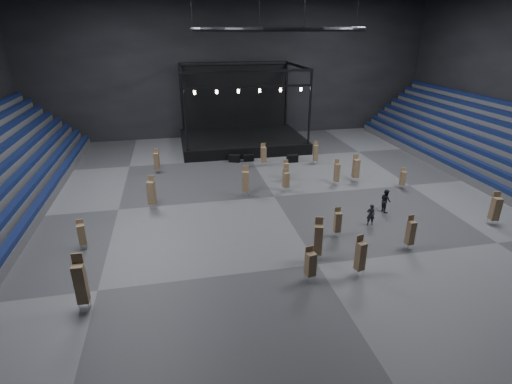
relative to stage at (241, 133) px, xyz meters
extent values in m
plane|color=#515154|center=(0.00, -16.24, -1.45)|extent=(50.00, 50.00, 0.00)
cube|color=black|center=(0.00, 4.76, 7.55)|extent=(50.00, 0.20, 18.00)
cube|color=black|center=(0.00, -37.24, 7.55)|extent=(50.00, 0.20, 18.00)
cube|color=#0C1036|center=(-18.12, -16.24, -0.50)|extent=(0.59, 40.00, 0.40)
cube|color=#0C1036|center=(-19.02, -16.24, 0.25)|extent=(0.59, 40.00, 0.40)
cube|color=#0C1036|center=(-19.91, -16.24, 1.00)|extent=(0.59, 40.00, 0.40)
cube|color=#4B4B4E|center=(21.40, -16.24, -1.08)|extent=(7.20, 40.00, 0.75)
cube|color=#0C1036|center=(18.12, -16.24, -0.50)|extent=(0.59, 40.00, 0.40)
cube|color=#4B4B4E|center=(21.85, -16.24, -0.70)|extent=(6.30, 40.00, 1.50)
cube|color=#0C1036|center=(19.02, -16.24, 0.25)|extent=(0.59, 40.00, 0.40)
cube|color=#4B4B4E|center=(22.30, -16.24, -0.33)|extent=(5.40, 40.00, 2.25)
cube|color=#0C1036|center=(19.91, -16.24, 1.00)|extent=(0.59, 40.00, 0.40)
cube|color=#4B4B4E|center=(22.75, -16.24, 0.05)|extent=(4.50, 40.00, 3.00)
cube|color=#0C1036|center=(20.82, -16.24, 1.75)|extent=(0.59, 40.00, 0.40)
cube|color=#0C1036|center=(21.71, -16.24, 2.50)|extent=(0.59, 40.00, 0.40)
cube|color=black|center=(0.00, -0.74, -0.85)|extent=(14.00, 10.00, 1.20)
cube|color=black|center=(0.00, 4.06, 3.75)|extent=(13.30, 0.30, 8.00)
cylinder|color=black|center=(-6.60, -5.34, 3.65)|extent=(0.24, 0.24, 7.80)
cylinder|color=black|center=(-6.60, 3.86, 3.65)|extent=(0.24, 0.24, 7.80)
cylinder|color=black|center=(6.60, -5.34, 3.65)|extent=(0.24, 0.24, 7.80)
cylinder|color=black|center=(6.60, 3.86, 3.65)|extent=(0.24, 0.24, 7.80)
cube|color=black|center=(0.00, -5.34, 7.55)|extent=(13.40, 0.25, 0.25)
cube|color=black|center=(0.00, 3.86, 7.55)|extent=(13.40, 0.25, 0.25)
cube|color=black|center=(0.00, -5.34, 6.05)|extent=(13.40, 0.20, 0.20)
cylinder|color=white|center=(-5.50, -5.34, 5.65)|extent=(0.24, 0.24, 0.35)
cylinder|color=white|center=(-3.30, -5.34, 5.65)|extent=(0.24, 0.24, 0.35)
cylinder|color=white|center=(-1.10, -5.34, 5.65)|extent=(0.24, 0.24, 0.35)
cylinder|color=white|center=(1.10, -5.34, 5.65)|extent=(0.24, 0.24, 0.35)
cylinder|color=white|center=(3.30, -5.34, 5.65)|extent=(0.24, 0.24, 0.35)
cylinder|color=white|center=(5.50, -5.34, 5.65)|extent=(0.24, 0.24, 0.35)
torus|color=black|center=(0.00, -16.24, 11.55)|extent=(12.30, 12.30, 0.30)
cube|color=black|center=(-1.82, -6.40, -1.07)|extent=(1.27, 0.95, 0.76)
cube|color=black|center=(-0.29, -6.45, -1.10)|extent=(1.04, 0.52, 0.70)
cube|color=black|center=(4.11, -7.71, -1.07)|extent=(1.15, 0.58, 0.76)
cylinder|color=silver|center=(6.06, -8.99, -1.27)|extent=(0.03, 0.03, 0.35)
cylinder|color=silver|center=(6.06, -8.65, -1.27)|extent=(0.03, 0.03, 0.35)
cylinder|color=silver|center=(6.40, -8.99, -1.27)|extent=(0.03, 0.03, 0.35)
cylinder|color=silver|center=(6.40, -8.65, -1.27)|extent=(0.03, 0.03, 0.35)
cube|color=#8E724E|center=(6.23, -8.82, -0.27)|extent=(0.44, 0.44, 1.64)
cube|color=#8E724E|center=(6.23, -8.64, 0.50)|extent=(0.41, 0.06, 0.90)
cylinder|color=silver|center=(5.91, -14.94, -1.28)|extent=(0.03, 0.03, 0.35)
cylinder|color=silver|center=(5.91, -14.61, -1.28)|extent=(0.03, 0.03, 0.35)
cylinder|color=silver|center=(6.24, -14.94, -1.28)|extent=(0.03, 0.03, 0.35)
cylinder|color=silver|center=(6.24, -14.61, -1.28)|extent=(0.03, 0.03, 0.35)
cube|color=#8E724E|center=(6.08, -14.77, -0.28)|extent=(0.43, 0.43, 1.64)
cube|color=#8E724E|center=(6.08, -14.60, 0.48)|extent=(0.40, 0.06, 0.90)
cylinder|color=silver|center=(-13.07, -28.39, -1.23)|extent=(0.03, 0.03, 0.45)
cylinder|color=silver|center=(-13.07, -27.96, -1.23)|extent=(0.03, 0.03, 0.45)
cylinder|color=silver|center=(-12.64, -28.39, -1.23)|extent=(0.03, 0.03, 0.45)
cylinder|color=silver|center=(-12.64, -27.96, -1.23)|extent=(0.03, 0.03, 0.45)
cube|color=#8E724E|center=(-12.85, -28.18, 0.06)|extent=(0.54, 0.54, 2.12)
cube|color=#8E724E|center=(-12.85, -27.95, 1.07)|extent=(0.52, 0.07, 1.17)
cylinder|color=silver|center=(-2.53, -15.85, -1.23)|extent=(0.03, 0.03, 0.45)
cylinder|color=silver|center=(-2.53, -15.42, -1.23)|extent=(0.03, 0.03, 0.45)
cylinder|color=silver|center=(-2.11, -15.85, -1.23)|extent=(0.03, 0.03, 0.45)
cylinder|color=silver|center=(-2.11, -15.42, -1.23)|extent=(0.03, 0.03, 0.45)
cube|color=#8E724E|center=(-2.32, -15.64, -0.14)|extent=(0.64, 0.64, 1.73)
cube|color=#8E724E|center=(-2.27, -15.42, 0.68)|extent=(0.52, 0.18, 0.95)
cylinder|color=silver|center=(-1.21, -28.43, -1.24)|extent=(0.03, 0.03, 0.42)
cylinder|color=silver|center=(-1.21, -28.04, -1.24)|extent=(0.03, 0.03, 0.42)
cylinder|color=silver|center=(-0.81, -28.43, -1.24)|extent=(0.03, 0.03, 0.42)
cylinder|color=silver|center=(-0.81, -28.04, -1.24)|extent=(0.03, 0.03, 0.42)
cube|color=#8E724E|center=(-1.01, -28.24, -0.34)|extent=(0.59, 0.59, 1.38)
cube|color=#8E724E|center=(-1.05, -28.03, 0.30)|extent=(0.48, 0.16, 0.76)
cylinder|color=silver|center=(1.08, -15.48, -1.26)|extent=(0.03, 0.03, 0.38)
cylinder|color=silver|center=(1.08, -15.11, -1.26)|extent=(0.03, 0.03, 0.38)
cylinder|color=silver|center=(1.44, -15.48, -1.26)|extent=(0.03, 0.03, 0.38)
cylinder|color=silver|center=(1.44, -15.11, -1.26)|extent=(0.03, 0.03, 0.38)
cube|color=#8E724E|center=(1.26, -15.30, -0.42)|extent=(0.60, 0.60, 1.29)
cube|color=#8E724E|center=(1.19, -15.12, 0.18)|extent=(0.43, 0.22, 0.71)
cylinder|color=silver|center=(2.31, -23.83, -1.27)|extent=(0.03, 0.03, 0.35)
cylinder|color=silver|center=(2.31, -23.49, -1.27)|extent=(0.03, 0.03, 0.35)
cylinder|color=silver|center=(2.64, -23.83, -1.27)|extent=(0.03, 0.03, 0.35)
cylinder|color=silver|center=(2.64, -23.49, -1.27)|extent=(0.03, 0.03, 0.35)
cube|color=#8E724E|center=(2.48, -23.66, -0.40)|extent=(0.45, 0.45, 1.39)
cube|color=#8E724E|center=(2.49, -23.48, 0.24)|extent=(0.41, 0.08, 0.76)
cylinder|color=silver|center=(-9.82, -8.41, -1.26)|extent=(0.03, 0.03, 0.37)
cylinder|color=silver|center=(-9.82, -8.06, -1.26)|extent=(0.03, 0.03, 0.37)
cylinder|color=silver|center=(-9.47, -8.41, -1.26)|extent=(0.03, 0.03, 0.37)
cylinder|color=silver|center=(-9.47, -8.06, -1.26)|extent=(0.03, 0.03, 0.37)
cube|color=#8E724E|center=(-9.64, -8.24, -0.27)|extent=(0.56, 0.56, 1.62)
cube|color=#8E724E|center=(-9.59, -8.06, 0.49)|extent=(0.42, 0.18, 0.89)
cylinder|color=silver|center=(1.75, -28.42, -1.26)|extent=(0.03, 0.03, 0.39)
cylinder|color=silver|center=(1.75, -28.05, -1.26)|extent=(0.03, 0.03, 0.39)
cylinder|color=silver|center=(2.11, -28.42, -1.26)|extent=(0.03, 0.03, 0.39)
cylinder|color=silver|center=(2.11, -28.05, -1.26)|extent=(0.03, 0.03, 0.39)
cube|color=#8E724E|center=(1.93, -28.24, -0.21)|extent=(0.56, 0.56, 1.71)
cube|color=#8E724E|center=(1.88, -28.05, 0.59)|extent=(0.44, 0.16, 0.94)
cylinder|color=silver|center=(7.88, -14.58, -1.24)|extent=(0.03, 0.03, 0.43)
cylinder|color=silver|center=(7.88, -14.17, -1.24)|extent=(0.03, 0.03, 0.43)
cylinder|color=silver|center=(8.28, -14.58, -1.24)|extent=(0.03, 0.03, 0.43)
cylinder|color=silver|center=(8.28, -14.17, -1.24)|extent=(0.03, 0.03, 0.43)
cube|color=#8E724E|center=(8.08, -14.38, -0.17)|extent=(0.56, 0.56, 1.71)
cube|color=#8E724E|center=(8.06, -14.16, 0.64)|extent=(0.50, 0.11, 0.94)
cylinder|color=silver|center=(11.22, -16.92, -1.28)|extent=(0.03, 0.03, 0.34)
cylinder|color=silver|center=(11.22, -16.60, -1.28)|extent=(0.03, 0.03, 0.34)
cylinder|color=silver|center=(11.55, -16.92, -1.28)|extent=(0.03, 0.03, 0.34)
cylinder|color=silver|center=(11.55, -16.60, -1.28)|extent=(0.03, 0.03, 0.34)
cube|color=#8E724E|center=(11.39, -16.76, -0.49)|extent=(0.48, 0.48, 1.24)
cube|color=#8E724E|center=(11.42, -16.59, 0.08)|extent=(0.40, 0.12, 0.68)
cylinder|color=silver|center=(-10.06, -16.87, -1.23)|extent=(0.03, 0.03, 0.44)
cylinder|color=silver|center=(-10.06, -16.45, -1.23)|extent=(0.03, 0.03, 0.44)
cylinder|color=silver|center=(-9.64, -16.87, -1.23)|extent=(0.03, 0.03, 0.44)
cylinder|color=silver|center=(-9.64, -16.45, -1.23)|extent=(0.03, 0.03, 0.44)
cube|color=#8E724E|center=(-9.85, -16.66, -0.09)|extent=(0.67, 0.67, 1.83)
cube|color=#8E724E|center=(-9.78, -16.45, 0.77)|extent=(0.50, 0.23, 1.01)
cylinder|color=silver|center=(-14.18, -22.14, -1.26)|extent=(0.03, 0.03, 0.37)
cylinder|color=silver|center=(-14.18, -21.79, -1.26)|extent=(0.03, 0.03, 0.37)
cylinder|color=silver|center=(-13.82, -22.14, -1.26)|extent=(0.03, 0.03, 0.37)
cylinder|color=silver|center=(-13.82, -21.79, -1.26)|extent=(0.03, 0.03, 0.37)
cube|color=#8E724E|center=(-14.00, -21.97, -0.41)|extent=(0.53, 0.53, 1.34)
cube|color=#8E724E|center=(-14.04, -21.78, 0.21)|extent=(0.43, 0.14, 0.73)
cylinder|color=silver|center=(-0.03, -26.39, -1.25)|extent=(0.03, 0.03, 0.41)
cylinder|color=silver|center=(-0.03, -26.00, -1.25)|extent=(0.03, 0.03, 0.41)
cylinder|color=silver|center=(0.35, -26.39, -1.25)|extent=(0.03, 0.03, 0.41)
cylinder|color=silver|center=(0.35, -26.00, -1.25)|extent=(0.03, 0.03, 0.41)
cube|color=#8E724E|center=(0.16, -26.19, -0.09)|extent=(0.62, 0.62, 1.90)
cube|color=#8E724E|center=(0.22, -26.00, 0.81)|extent=(0.47, 0.20, 1.05)
cylinder|color=silver|center=(13.79, -24.63, -1.23)|extent=(0.03, 0.03, 0.45)
cylinder|color=silver|center=(13.79, -24.21, -1.23)|extent=(0.03, 0.03, 0.45)
cylinder|color=silver|center=(14.21, -24.63, -1.23)|extent=(0.03, 0.03, 0.45)
cylinder|color=silver|center=(14.21, -24.21, -1.23)|extent=(0.03, 0.03, 0.45)
cube|color=#8E724E|center=(14.00, -24.42, -0.17)|extent=(0.61, 0.61, 1.65)
cube|color=#8E724E|center=(14.03, -24.20, 0.60)|extent=(0.52, 0.15, 0.91)
cylinder|color=silver|center=(6.15, -26.35, -1.27)|extent=(0.03, 0.03, 0.36)
cylinder|color=silver|center=(6.15, -26.01, -1.27)|extent=(0.03, 0.03, 0.36)
cylinder|color=silver|center=(6.49, -26.35, -1.27)|extent=(0.03, 0.03, 0.36)
cylinder|color=silver|center=(6.49, -26.01, -1.27)|extent=(0.03, 0.03, 0.36)
cube|color=#8E724E|center=(6.32, -26.18, -0.31)|extent=(0.47, 0.47, 1.57)
cube|color=#8E724E|center=(6.30, -26.00, 0.43)|extent=(0.42, 0.09, 0.86)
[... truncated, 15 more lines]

